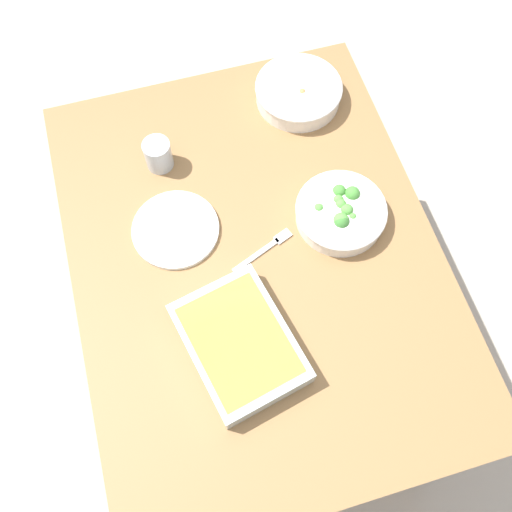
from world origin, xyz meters
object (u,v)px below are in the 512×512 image
(stew_bowl, at_px, (298,92))
(broccoli_bowl, at_px, (341,212))
(drink_cup, at_px, (158,155))
(spoon_by_broccoli, at_px, (324,211))
(spoon_by_stew, at_px, (287,107))
(baking_dish, at_px, (239,343))
(side_plate, at_px, (176,229))
(fork_on_table, at_px, (266,248))

(stew_bowl, xyz_separation_m, broccoli_bowl, (0.39, -0.02, -0.00))
(drink_cup, xyz_separation_m, spoon_by_broccoli, (0.26, 0.37, -0.03))
(spoon_by_stew, relative_size, spoon_by_broccoli, 1.13)
(stew_bowl, height_order, spoon_by_broccoli, stew_bowl)
(baking_dish, bearing_deg, side_plate, -167.41)
(drink_cup, height_order, spoon_by_broccoli, drink_cup)
(baking_dish, xyz_separation_m, fork_on_table, (-0.22, 0.13, -0.03))
(stew_bowl, height_order, fork_on_table, stew_bowl)
(drink_cup, bearing_deg, broccoli_bowl, 54.46)
(stew_bowl, distance_m, baking_dish, 0.73)
(side_plate, bearing_deg, spoon_by_broccoli, 81.99)
(stew_bowl, height_order, broccoli_bowl, broccoli_bowl)
(broccoli_bowl, bearing_deg, fork_on_table, -81.33)
(broccoli_bowl, height_order, drink_cup, drink_cup)
(spoon_by_broccoli, height_order, fork_on_table, spoon_by_broccoli)
(broccoli_bowl, height_order, spoon_by_broccoli, broccoli_bowl)
(stew_bowl, relative_size, spoon_by_broccoli, 1.68)
(broccoli_bowl, height_order, baking_dish, broccoli_bowl)
(drink_cup, height_order, fork_on_table, drink_cup)
(side_plate, bearing_deg, drink_cup, 178.53)
(drink_cup, distance_m, spoon_by_stew, 0.39)
(side_plate, relative_size, spoon_by_stew, 1.36)
(spoon_by_stew, bearing_deg, fork_on_table, -24.17)
(spoon_by_broccoli, bearing_deg, drink_cup, -125.04)
(drink_cup, distance_m, spoon_by_broccoli, 0.45)
(broccoli_bowl, xyz_separation_m, drink_cup, (-0.29, -0.40, 0.01))
(baking_dish, relative_size, spoon_by_broccoli, 2.36)
(stew_bowl, distance_m, fork_on_table, 0.48)
(fork_on_table, bearing_deg, side_plate, -118.62)
(side_plate, relative_size, spoon_by_broccoli, 1.53)
(side_plate, distance_m, spoon_by_stew, 0.48)
(baking_dish, distance_m, fork_on_table, 0.26)
(stew_bowl, xyz_separation_m, baking_dish, (0.65, -0.35, 0.00))
(baking_dish, height_order, spoon_by_broccoli, baking_dish)
(drink_cup, bearing_deg, spoon_by_broccoli, 54.96)
(drink_cup, bearing_deg, baking_dish, 7.31)
(broccoli_bowl, relative_size, baking_dish, 0.67)
(spoon_by_broccoli, bearing_deg, stew_bowl, 172.52)
(stew_bowl, bearing_deg, drink_cup, -76.03)
(drink_cup, bearing_deg, side_plate, -1.47)
(stew_bowl, xyz_separation_m, drink_cup, (0.10, -0.42, 0.01))
(stew_bowl, bearing_deg, baking_dish, -28.34)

